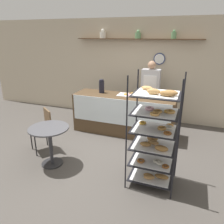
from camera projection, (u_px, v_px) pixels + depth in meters
The scene contains 9 objects.
ground_plane at pixel (104, 156), 4.33m from camera, with size 14.00×14.00×0.00m, color #4C4742.
back_wall at pixel (137, 70), 5.96m from camera, with size 10.00×0.30×2.70m.
display_counter at pixel (123, 114), 5.24m from camera, with size 2.39×0.68×0.93m.
pastry_rack at pixel (155, 136), 3.29m from camera, with size 0.72×0.59×1.78m.
person_worker at pixel (150, 92), 5.47m from camera, with size 0.45×0.23×1.69m.
cafe_table at pixel (50, 137), 3.90m from camera, with size 0.71×0.71×0.74m.
cafe_chair at pixel (44, 126), 4.43m from camera, with size 0.53×0.53×0.86m.
coffee_carafe at pixel (102, 86), 5.28m from camera, with size 0.13×0.13×0.34m.
donut_tray_counter at pixel (130, 95), 5.10m from camera, with size 0.52×0.33×0.05m.
Camera 1 is at (1.46, -3.48, 2.29)m, focal length 35.00 mm.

